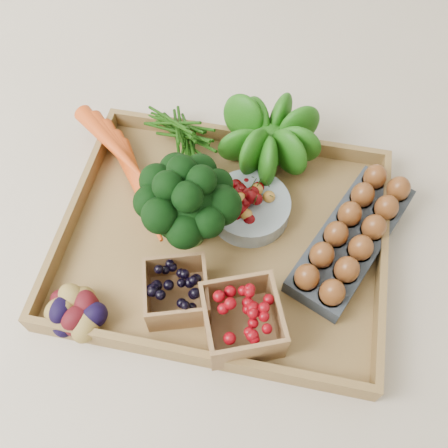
% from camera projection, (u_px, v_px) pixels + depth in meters
% --- Properties ---
extents(ground, '(4.00, 4.00, 0.00)m').
position_uv_depth(ground, '(224.00, 241.00, 0.89)').
color(ground, beige).
rests_on(ground, ground).
extents(tray, '(0.55, 0.45, 0.01)m').
position_uv_depth(tray, '(224.00, 239.00, 0.88)').
color(tray, olive).
rests_on(tray, ground).
extents(carrots, '(0.24, 0.17, 0.06)m').
position_uv_depth(carrots, '(131.00, 168.00, 0.92)').
color(carrots, '#D44713').
rests_on(carrots, tray).
extents(lettuce, '(0.13, 0.13, 0.13)m').
position_uv_depth(lettuce, '(269.00, 135.00, 0.91)').
color(lettuce, '#17490B').
rests_on(lettuce, tray).
extents(broccoli, '(0.17, 0.17, 0.13)m').
position_uv_depth(broccoli, '(188.00, 216.00, 0.82)').
color(broccoli, black).
rests_on(broccoli, tray).
extents(cherry_bowl, '(0.14, 0.14, 0.04)m').
position_uv_depth(cherry_bowl, '(249.00, 208.00, 0.88)').
color(cherry_bowl, '#8C9EA5').
rests_on(cherry_bowl, tray).
extents(egg_carton, '(0.21, 0.30, 0.03)m').
position_uv_depth(egg_carton, '(351.00, 239.00, 0.85)').
color(egg_carton, '#343A42').
rests_on(egg_carton, tray).
extents(potatoes, '(0.12, 0.12, 0.07)m').
position_uv_depth(potatoes, '(73.00, 306.00, 0.77)').
color(potatoes, '#3E0A0F').
rests_on(potatoes, tray).
extents(punnet_blackberry, '(0.12, 0.12, 0.07)m').
position_uv_depth(punnet_blackberry, '(177.00, 292.00, 0.78)').
color(punnet_blackberry, black).
rests_on(punnet_blackberry, tray).
extents(punnet_raspberry, '(0.15, 0.15, 0.08)m').
position_uv_depth(punnet_raspberry, '(242.00, 320.00, 0.75)').
color(punnet_raspberry, maroon).
rests_on(punnet_raspberry, tray).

